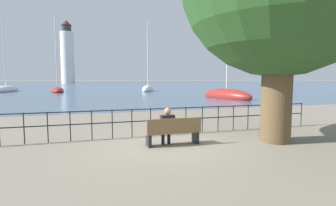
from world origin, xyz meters
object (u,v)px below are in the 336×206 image
(sailboat_4, at_px, (148,89))
(harbor_lighthouse, at_px, (67,54))
(park_bench, at_px, (173,132))
(sailboat_2, at_px, (58,90))
(sailboat_0, at_px, (226,95))
(sailboat_3, at_px, (6,90))
(seated_person_left, at_px, (167,124))

(sailboat_4, distance_m, harbor_lighthouse, 93.87)
(park_bench, relative_size, sailboat_2, 0.14)
(sailboat_0, relative_size, sailboat_3, 0.91)
(sailboat_4, height_order, harbor_lighthouse, harbor_lighthouse)
(sailboat_4, bearing_deg, park_bench, -78.98)
(park_bench, height_order, seated_person_left, seated_person_left)
(sailboat_4, bearing_deg, harbor_lighthouse, 124.21)
(seated_person_left, bearing_deg, park_bench, -22.64)
(sailboat_3, distance_m, sailboat_4, 24.00)
(park_bench, xyz_separation_m, seated_person_left, (-0.18, 0.08, 0.24))
(seated_person_left, distance_m, harbor_lighthouse, 128.76)
(seated_person_left, height_order, harbor_lighthouse, harbor_lighthouse)
(park_bench, distance_m, sailboat_2, 38.41)
(harbor_lighthouse, bearing_deg, sailboat_3, -93.55)
(harbor_lighthouse, bearing_deg, sailboat_0, -78.67)
(sailboat_0, height_order, sailboat_4, sailboat_4)
(sailboat_0, xyz_separation_m, sailboat_2, (-18.90, 20.51, -0.01))
(seated_person_left, height_order, sailboat_4, sailboat_4)
(sailboat_0, height_order, harbor_lighthouse, harbor_lighthouse)
(sailboat_4, xyz_separation_m, harbor_lighthouse, (-17.92, 91.15, 13.51))
(sailboat_3, bearing_deg, sailboat_4, -9.09)
(sailboat_3, bearing_deg, sailboat_0, -37.15)
(sailboat_3, distance_m, harbor_lighthouse, 86.22)
(sailboat_2, xyz_separation_m, sailboat_4, (14.69, -1.17, 0.03))
(sailboat_4, bearing_deg, sailboat_3, -171.80)
(sailboat_2, bearing_deg, sailboat_0, -54.34)
(sailboat_0, bearing_deg, sailboat_2, 119.36)
(park_bench, xyz_separation_m, sailboat_0, (12.04, 17.28, -0.07))
(park_bench, bearing_deg, sailboat_4, 77.94)
(sailboat_0, distance_m, sailboat_3, 37.43)
(seated_person_left, bearing_deg, sailboat_4, 77.64)
(park_bench, distance_m, harbor_lighthouse, 128.87)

